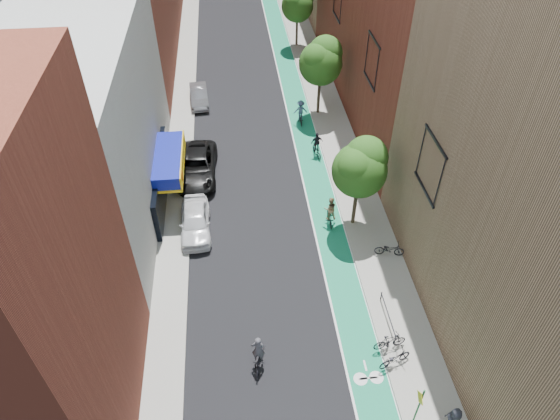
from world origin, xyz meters
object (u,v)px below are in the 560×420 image
object	(u,v)px
parked_car_black	(197,166)
cyclist_lead	(259,357)
cyclist_lane_far	(301,113)
parked_car_white	(195,221)
cyclist_lane_near	(330,213)
cyclist_lane_mid	(317,147)
parked_car_silver	(199,96)

from	to	relation	value
parked_car_black	cyclist_lead	xyz separation A→B (m)	(3.29, -15.96, -0.11)
cyclist_lead	cyclist_lane_far	bearing A→B (deg)	-92.36
parked_car_white	cyclist_lane_near	xyz separation A→B (m)	(8.69, -0.22, 0.07)
cyclist_lead	cyclist_lane_mid	bearing A→B (deg)	-97.53
cyclist_lane_near	cyclist_lane_mid	xyz separation A→B (m)	(0.40, 7.63, -0.16)
parked_car_black	cyclist_lane_mid	size ratio (longest dim) A/B	3.10
cyclist_lane_mid	cyclist_lane_far	size ratio (longest dim) A/B	0.94
parked_car_silver	cyclist_lead	world-z (taller)	cyclist_lead
parked_car_silver	parked_car_black	bearing A→B (deg)	-94.16
parked_car_silver	cyclist_lead	distance (m)	26.80
cyclist_lead	cyclist_lane_mid	distance (m)	18.49
cyclist_lane_near	parked_car_black	bearing A→B (deg)	-34.79
parked_car_black	parked_car_silver	distance (m)	10.65
parked_car_silver	cyclist_lane_near	xyz separation A→B (m)	(8.68, -16.67, 0.18)
parked_car_silver	cyclist_lane_near	bearing A→B (deg)	-66.59
parked_car_black	cyclist_lane_mid	distance (m)	9.23
parked_car_black	parked_car_silver	bearing A→B (deg)	92.48
parked_car_black	cyclist_lead	size ratio (longest dim) A/B	2.78
cyclist_lead	cyclist_lane_far	distance (m)	22.92
parked_car_black	parked_car_silver	size ratio (longest dim) A/B	1.42
cyclist_lane_mid	cyclist_lane_far	distance (m)	4.81
parked_car_white	parked_car_black	world-z (taller)	parked_car_black
parked_car_white	cyclist_lane_mid	size ratio (longest dim) A/B	2.42
parked_car_black	cyclist_lead	world-z (taller)	cyclist_lead
cyclist_lead	cyclist_lane_near	xyz separation A→B (m)	(5.40, 9.93, 0.15)
parked_car_silver	cyclist_lead	bearing A→B (deg)	-87.06
cyclist_lane_near	parked_car_white	bearing A→B (deg)	-1.49
parked_car_white	cyclist_lead	xyz separation A→B (m)	(3.29, -10.15, -0.08)
parked_car_white	cyclist_lane_far	world-z (taller)	cyclist_lane_far
parked_car_silver	cyclist_lane_far	bearing A→B (deg)	-30.87
parked_car_black	parked_car_silver	xyz separation A→B (m)	(0.01, 10.64, -0.14)
parked_car_white	cyclist_lane_near	bearing A→B (deg)	-3.10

